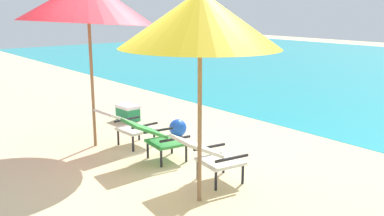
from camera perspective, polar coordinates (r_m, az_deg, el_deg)
name	(u,v)px	position (r m, az deg, el deg)	size (l,w,h in m)	color
ground_plane	(318,120)	(9.10, 16.41, -1.58)	(40.00, 40.00, 0.00)	beige
lounge_chair_left	(127,124)	(7.02, -8.69, -2.11)	(0.57, 0.90, 0.68)	silver
lounge_chair_center	(156,136)	(6.32, -4.81, -3.75)	(0.64, 0.93, 0.68)	#338E3D
lounge_chair_right	(209,154)	(5.54, 2.28, -6.20)	(0.66, 0.94, 0.68)	silver
beach_umbrella_left	(88,1)	(6.98, -13.72, 13.62)	(2.45, 2.48, 2.74)	olive
beach_umbrella_right	(200,20)	(4.72, 1.09, 11.68)	(2.47, 2.47, 2.44)	olive
beach_ball	(178,128)	(7.62, -1.90, -2.67)	(0.31, 0.31, 0.31)	blue
cooler_box	(128,113)	(8.78, -8.54, -0.61)	(0.49, 0.35, 0.32)	#1E844C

